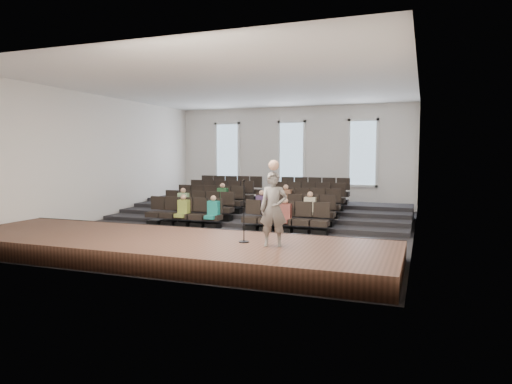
# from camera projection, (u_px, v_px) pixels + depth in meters

# --- Properties ---
(ground) EXTENTS (14.00, 14.00, 0.00)m
(ground) POSITION_uv_depth(u_px,v_px,m) (238.00, 227.00, 16.49)
(ground) COLOR black
(ground) RESTS_ON ground
(ceiling) EXTENTS (12.00, 14.00, 0.02)m
(ceiling) POSITION_uv_depth(u_px,v_px,m) (238.00, 87.00, 16.08)
(ceiling) COLOR white
(ceiling) RESTS_ON ground
(wall_back) EXTENTS (12.00, 0.04, 5.00)m
(wall_back) POSITION_uv_depth(u_px,v_px,m) (292.00, 157.00, 22.85)
(wall_back) COLOR white
(wall_back) RESTS_ON ground
(wall_front) EXTENTS (12.00, 0.04, 5.00)m
(wall_front) POSITION_uv_depth(u_px,v_px,m) (112.00, 161.00, 9.73)
(wall_front) COLOR white
(wall_front) RESTS_ON ground
(wall_left) EXTENTS (0.04, 14.00, 5.00)m
(wall_left) POSITION_uv_depth(u_px,v_px,m) (100.00, 158.00, 18.37)
(wall_left) COLOR white
(wall_left) RESTS_ON ground
(wall_right) EXTENTS (0.04, 14.00, 5.00)m
(wall_right) POSITION_uv_depth(u_px,v_px,m) (417.00, 159.00, 14.21)
(wall_right) COLOR white
(wall_right) RESTS_ON ground
(stage) EXTENTS (11.80, 3.60, 0.50)m
(stage) POSITION_uv_depth(u_px,v_px,m) (163.00, 248.00, 11.71)
(stage) COLOR #4D2E21
(stage) RESTS_ON ground
(stage_lip) EXTENTS (11.80, 0.06, 0.52)m
(stage_lip) POSITION_uv_depth(u_px,v_px,m) (195.00, 236.00, 13.36)
(stage_lip) COLOR black
(stage_lip) RESTS_ON ground
(risers) EXTENTS (11.80, 4.80, 0.60)m
(risers) POSITION_uv_depth(u_px,v_px,m) (267.00, 212.00, 19.44)
(risers) COLOR black
(risers) RESTS_ON ground
(seating_rows) EXTENTS (6.80, 4.70, 1.67)m
(seating_rows) POSITION_uv_depth(u_px,v_px,m) (253.00, 204.00, 17.88)
(seating_rows) COLOR black
(seating_rows) RESTS_ON ground
(windows) EXTENTS (8.44, 0.10, 3.24)m
(windows) POSITION_uv_depth(u_px,v_px,m) (292.00, 153.00, 22.77)
(windows) COLOR white
(windows) RESTS_ON wall_back
(audience) EXTENTS (5.45, 2.64, 1.10)m
(audience) POSITION_uv_depth(u_px,v_px,m) (242.00, 204.00, 16.73)
(audience) COLOR #90A341
(audience) RESTS_ON seating_rows
(speaker) EXTENTS (0.72, 0.57, 1.74)m
(speaker) POSITION_uv_depth(u_px,v_px,m) (274.00, 209.00, 10.59)
(speaker) COLOR slate
(speaker) RESTS_ON stage
(mic_stand) EXTENTS (0.26, 0.26, 1.54)m
(mic_stand) POSITION_uv_depth(u_px,v_px,m) (244.00, 224.00, 11.10)
(mic_stand) COLOR black
(mic_stand) RESTS_ON stage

